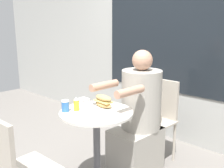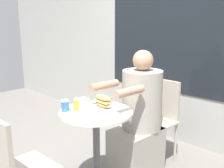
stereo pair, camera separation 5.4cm
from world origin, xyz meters
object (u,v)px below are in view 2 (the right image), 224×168
(empty_chair_across, at_px, (12,164))
(drink_cup, at_px, (65,105))
(seated_diner, at_px, (139,121))
(sandwich_on_plate, at_px, (103,102))
(diner_chair, at_px, (160,113))
(condiment_bottle, at_px, (76,104))
(cafe_table, at_px, (96,134))

(empty_chair_across, relative_size, drink_cup, 9.22)
(seated_diner, bearing_deg, sandwich_on_plate, 82.48)
(sandwich_on_plate, height_order, drink_cup, sandwich_on_plate)
(drink_cup, bearing_deg, diner_chair, 76.52)
(seated_diner, bearing_deg, empty_chair_across, 86.47)
(seated_diner, xyz_separation_m, sandwich_on_plate, (-0.07, -0.41, 0.27))
(diner_chair, height_order, empty_chair_across, same)
(empty_chair_across, distance_m, condiment_bottle, 0.67)
(drink_cup, bearing_deg, condiment_bottle, 58.39)
(diner_chair, height_order, sandwich_on_plate, diner_chair)
(diner_chair, distance_m, sandwich_on_plate, 0.81)
(seated_diner, height_order, condiment_bottle, seated_diner)
(condiment_bottle, bearing_deg, sandwich_on_plate, 58.11)
(empty_chair_across, relative_size, sandwich_on_plate, 4.16)
(cafe_table, distance_m, sandwich_on_plate, 0.28)
(cafe_table, xyz_separation_m, condiment_bottle, (-0.14, -0.10, 0.26))
(condiment_bottle, bearing_deg, seated_diner, 72.21)
(cafe_table, xyz_separation_m, empty_chair_across, (-0.07, -0.71, -0.01))
(diner_chair, relative_size, drink_cup, 9.22)
(seated_diner, xyz_separation_m, condiment_bottle, (-0.19, -0.61, 0.27))
(cafe_table, height_order, diner_chair, diner_chair)
(sandwich_on_plate, bearing_deg, drink_cup, -121.81)
(drink_cup, bearing_deg, cafe_table, 42.84)
(seated_diner, distance_m, empty_chair_across, 1.22)
(seated_diner, bearing_deg, diner_chair, -88.45)
(cafe_table, relative_size, sandwich_on_plate, 3.53)
(empty_chair_across, distance_m, drink_cup, 0.61)
(seated_diner, relative_size, condiment_bottle, 10.52)
(cafe_table, bearing_deg, sandwich_on_plate, 99.50)
(sandwich_on_plate, distance_m, condiment_bottle, 0.23)
(seated_diner, distance_m, sandwich_on_plate, 0.49)
(cafe_table, bearing_deg, drink_cup, -137.16)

